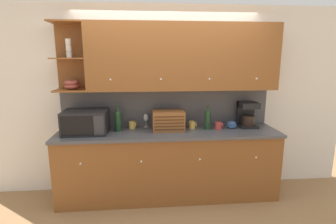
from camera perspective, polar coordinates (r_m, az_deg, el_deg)
ground_plane at (r=4.13m, az=-0.28°, el=-15.53°), size 24.00×24.00×0.00m
wall_back at (r=3.75m, az=-0.33°, el=2.63°), size 5.32×0.06×2.60m
counter_unit at (r=3.66m, az=0.13°, el=-11.21°), size 2.94×0.64×0.93m
backsplash_panel at (r=3.73m, az=-0.29°, el=1.05°), size 2.92×0.01×0.54m
upper_cabinets at (r=3.52m, az=2.77°, el=11.84°), size 2.92×0.36×0.87m
microwave at (r=3.54m, az=-17.48°, el=-2.05°), size 0.55×0.42×0.30m
wine_bottle at (r=3.53m, az=-10.85°, el=-1.73°), size 0.09×0.09×0.34m
mug at (r=3.65m, az=-7.78°, el=-2.79°), size 0.10×0.09×0.10m
wine_glass at (r=3.69m, az=-4.83°, el=-1.32°), size 0.07×0.07×0.19m
bread_box at (r=3.51m, az=0.00°, el=-1.89°), size 0.42×0.29×0.27m
mug_blue_second at (r=3.64m, az=5.31°, el=-2.81°), size 0.10×0.09×0.10m
second_wine_bottle at (r=3.60m, az=8.62°, el=-1.45°), size 0.08×0.08×0.32m
mug_patterned_third at (r=3.66m, az=10.94°, el=-2.90°), size 0.11×0.09×0.10m
bowl_stack_on_counter at (r=3.76m, az=13.67°, el=-2.67°), size 0.15×0.15×0.09m
coffee_maker at (r=3.85m, az=16.87°, el=-0.51°), size 0.25×0.24×0.35m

